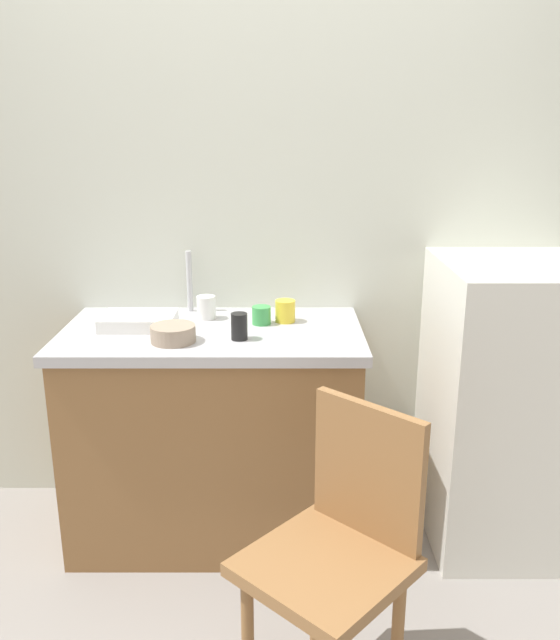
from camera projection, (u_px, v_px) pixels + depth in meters
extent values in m
cube|color=silver|center=(257.00, 216.00, 2.74)|extent=(4.80, 0.10, 2.51)
cube|color=olive|center=(218.00, 436.00, 2.65)|extent=(1.11, 0.60, 0.83)
cube|color=#B7B7BC|center=(215.00, 334.00, 2.52)|extent=(1.15, 0.64, 0.04)
cylinder|color=#B7B7BC|center=(192.00, 281.00, 2.72)|extent=(0.02, 0.02, 0.25)
cube|color=silver|center=(512.00, 405.00, 2.58)|extent=(0.59, 0.64, 1.13)
cylinder|color=olive|center=(319.00, 590.00, 2.06)|extent=(0.04, 0.04, 0.45)
cylinder|color=olive|center=(400.00, 639.00, 1.86)|extent=(0.04, 0.04, 0.45)
cube|color=olive|center=(327.00, 567.00, 1.79)|extent=(0.57, 0.57, 0.04)
cube|color=olive|center=(370.00, 470.00, 1.85)|extent=(0.28, 0.27, 0.40)
cube|color=white|center=(142.00, 321.00, 2.53)|extent=(0.28, 0.20, 0.05)
cylinder|color=gray|center=(176.00, 333.00, 2.36)|extent=(0.16, 0.16, 0.06)
cylinder|color=green|center=(264.00, 315.00, 2.57)|extent=(0.07, 0.07, 0.07)
cylinder|color=white|center=(209.00, 307.00, 2.63)|extent=(0.07, 0.07, 0.09)
cylinder|color=yellow|center=(288.00, 311.00, 2.59)|extent=(0.08, 0.08, 0.09)
cylinder|color=black|center=(242.00, 326.00, 2.38)|extent=(0.06, 0.06, 0.10)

